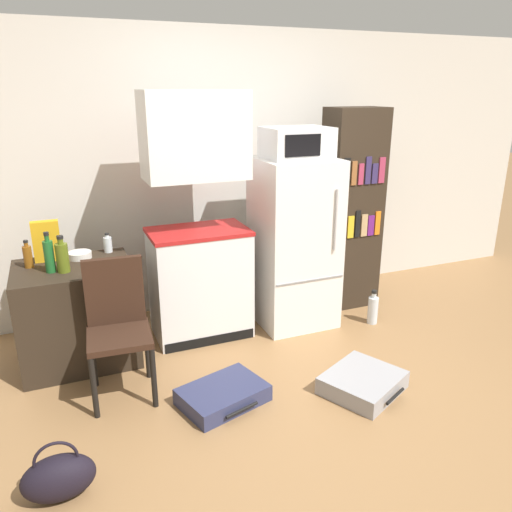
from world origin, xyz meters
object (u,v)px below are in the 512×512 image
Objects in this scene: bookshelf at (351,211)px; bottle_amber_beer at (28,256)px; bottle_green_tall at (49,256)px; suitcase_small_flat at (223,395)px; bowl at (80,255)px; microwave at (297,143)px; refrigerator at (294,243)px; suitcase_large_flat at (363,383)px; side_table at (78,314)px; cereal_box at (46,241)px; handbag at (59,477)px; chair at (117,317)px; bottle_clear_short at (108,244)px; water_bottle_front at (373,309)px; bottle_olive_oil at (62,257)px; kitchen_hutch at (198,230)px.

bookshelf is 9.00× the size of bottle_amber_beer.
bottle_green_tall reaches higher than suitcase_small_flat.
bottle_green_tall is 0.33m from bowl.
refrigerator is at bearing 73.03° from microwave.
microwave is at bearing 61.56° from suitcase_large_flat.
side_table is at bearing 26.89° from bottle_green_tall.
side_table is 2.13m from microwave.
cereal_box is 1.76m from handbag.
bottle_amber_beer is at bearing -142.07° from cereal_box.
chair is at bearing -161.14° from microwave.
bottle_clear_short is 1.49m from suitcase_small_flat.
water_bottle_front is at bearing 4.66° from suitcase_small_flat.
refrigerator reaches higher than chair.
refrigerator is 1.64m from chair.
bookshelf is 1.71m from suitcase_large_flat.
suitcase_small_flat is at bearing -44.03° from bottle_olive_oil.
microwave is 2.01m from suitcase_small_flat.
kitchen_hutch is 1.46m from bookshelf.
kitchen_hutch reaches higher than side_table.
bottle_olive_oil is at bearing 122.88° from suitcase_large_flat.
kitchen_hutch reaches higher than bottle_olive_oil.
side_table is 0.57m from bottle_clear_short.
cereal_box is at bearing 126.69° from side_table.
microwave is 1.92m from chair.
bottle_olive_oil is 0.85× the size of water_bottle_front.
handbag is (-0.07, -1.31, -0.74)m from bottle_green_tall.
bowl is at bearing 12.29° from bottle_amber_beer.
water_bottle_front is at bearing -11.81° from bowl.
chair reaches higher than suitcase_large_flat.
bottle_amber_beer is 2.79m from water_bottle_front.
kitchen_hutch is 0.84m from refrigerator.
bottle_amber_beer is 0.56× the size of handbag.
side_table is 0.44m from bowl.
microwave reaches higher than bowl.
refrigerator reaches higher than side_table.
suitcase_small_flat is at bearing -31.27° from chair.
bookshelf is at bearing 4.99° from bottle_green_tall.
bottle_green_tall is at bearing 160.74° from bottle_olive_oil.
cereal_box reaches higher than water_bottle_front.
bowl reaches higher than handbag.
refrigerator reaches higher than bowl.
bottle_clear_short is at bearing 14.49° from bottle_amber_beer.
bottle_green_tall is 0.27m from cereal_box.
refrigerator is 1.34m from suitcase_large_flat.
bottle_green_tall is at bearing -48.47° from bottle_amber_beer.
chair is (-2.19, -0.67, -0.37)m from bookshelf.
cereal_box is 2.70m from water_bottle_front.
handbag is at bearing -92.86° from bottle_green_tall.
bottle_clear_short is 0.17× the size of chair.
kitchen_hutch reaches higher than bottle_amber_beer.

